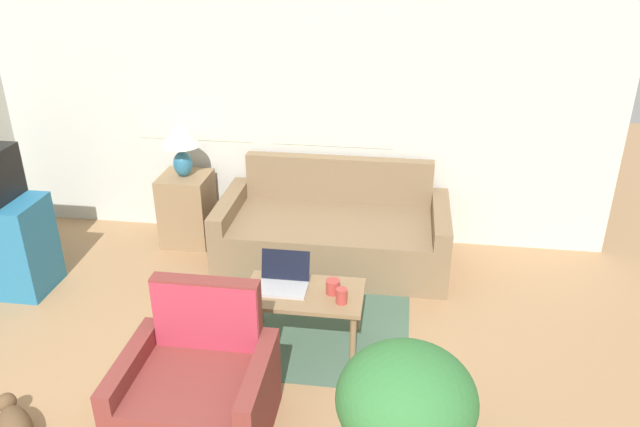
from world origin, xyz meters
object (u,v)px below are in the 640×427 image
object	(u,v)px
potted_plant	(406,406)
cat_black	(15,426)
couch	(334,233)
table_lamp	(180,140)
laptop	(284,280)
cup_navy	(333,287)
cup_yellow	(341,296)
coffee_table	(304,299)
armchair	(199,391)

from	to	relation	value
potted_plant	cat_black	world-z (taller)	potted_plant
couch	potted_plant	size ratio (longest dim) A/B	2.39
table_lamp	laptop	size ratio (longest dim) A/B	1.48
couch	table_lamp	distance (m)	1.58
couch	laptop	distance (m)	1.21
cup_navy	potted_plant	distance (m)	1.25
table_lamp	cup_yellow	distance (m)	2.24
table_lamp	coffee_table	bearing A→B (deg)	-46.33
table_lamp	coffee_table	world-z (taller)	table_lamp
armchair	laptop	size ratio (longest dim) A/B	2.53
laptop	potted_plant	world-z (taller)	potted_plant
armchair	potted_plant	xyz separation A→B (m)	(1.19, -0.22, 0.24)
potted_plant	cat_black	xyz separation A→B (m)	(-2.23, -0.03, -0.41)
cup_navy	cup_yellow	bearing A→B (deg)	-57.15
couch	table_lamp	xyz separation A→B (m)	(-1.38, 0.16, 0.74)
cup_navy	laptop	bearing A→B (deg)	174.01
cup_yellow	cup_navy	bearing A→B (deg)	122.85
cup_yellow	cat_black	bearing A→B (deg)	-149.48
table_lamp	cat_black	xyz separation A→B (m)	(-0.19, -2.53, -0.91)
table_lamp	laptop	world-z (taller)	table_lamp
laptop	armchair	bearing A→B (deg)	-108.52
cup_yellow	laptop	bearing A→B (deg)	160.80
coffee_table	table_lamp	bearing A→B (deg)	133.67
coffee_table	potted_plant	xyz separation A→B (m)	(0.71, -1.12, 0.14)
cat_black	cup_yellow	bearing A→B (deg)	-103.72
cup_navy	armchair	bearing A→B (deg)	-126.26
armchair	potted_plant	distance (m)	1.23
potted_plant	laptop	bearing A→B (deg)	126.48
coffee_table	cat_black	bearing A→B (deg)	-142.83
coffee_table	laptop	distance (m)	0.20
coffee_table	cup_yellow	size ratio (longest dim) A/B	7.68
cat_black	couch	bearing A→B (deg)	-77.84
cat_black	coffee_table	bearing A→B (deg)	-97.06
laptop	cup_yellow	size ratio (longest dim) A/B	3.19
armchair	coffee_table	bearing A→B (deg)	62.34
table_lamp	cup_navy	world-z (taller)	table_lamp
cup_yellow	cat_black	xyz separation A→B (m)	(-1.78, -1.05, -0.38)
armchair	cup_yellow	distance (m)	1.12
table_lamp	potted_plant	xyz separation A→B (m)	(2.04, -2.51, -0.49)
cup_yellow	potted_plant	xyz separation A→B (m)	(0.44, -1.02, 0.03)
potted_plant	cup_navy	bearing A→B (deg)	114.36
coffee_table	laptop	xyz separation A→B (m)	(-0.15, 0.05, 0.11)
armchair	cat_black	xyz separation A→B (m)	(-1.04, -0.25, -0.17)
couch	laptop	size ratio (longest dim) A/B	5.71
potted_plant	table_lamp	bearing A→B (deg)	129.09
armchair	laptop	xyz separation A→B (m)	(0.32, 0.95, 0.21)
potted_plant	coffee_table	bearing A→B (deg)	122.48
armchair	table_lamp	size ratio (longest dim) A/B	1.72
armchair	cup_yellow	xyz separation A→B (m)	(0.74, 0.80, 0.21)
armchair	laptop	bearing A→B (deg)	71.48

